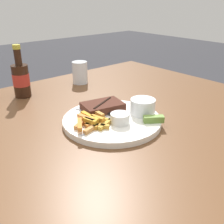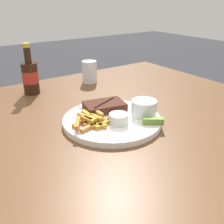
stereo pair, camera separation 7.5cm
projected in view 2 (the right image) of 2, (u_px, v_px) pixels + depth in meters
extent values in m
cube|color=brown|center=(112.00, 129.00, 0.84)|extent=(1.30, 1.14, 0.04)
cylinder|color=brown|center=(141.00, 124.00, 1.67)|extent=(0.06, 0.06, 0.69)
cylinder|color=white|center=(112.00, 121.00, 0.82)|extent=(0.31, 0.31, 0.01)
cylinder|color=white|center=(112.00, 118.00, 0.82)|extent=(0.31, 0.31, 0.00)
cube|color=#472319|center=(105.00, 106.00, 0.87)|extent=(0.15, 0.11, 0.03)
cube|color=black|center=(105.00, 102.00, 0.87)|extent=(0.11, 0.05, 0.00)
cube|color=#C87B38|center=(85.00, 117.00, 0.78)|extent=(0.02, 0.07, 0.01)
cube|color=orange|center=(77.00, 122.00, 0.75)|extent=(0.05, 0.06, 0.01)
cube|color=gold|center=(95.00, 125.00, 0.76)|extent=(0.05, 0.06, 0.01)
cube|color=#BD7E40|center=(88.00, 128.00, 0.75)|extent=(0.06, 0.02, 0.01)
cube|color=gold|center=(101.00, 119.00, 0.80)|extent=(0.04, 0.05, 0.01)
cube|color=gold|center=(104.00, 124.00, 0.77)|extent=(0.07, 0.03, 0.01)
cube|color=orange|center=(95.00, 117.00, 0.79)|extent=(0.02, 0.05, 0.01)
cube|color=#BE7F2C|center=(87.00, 120.00, 0.79)|extent=(0.02, 0.06, 0.01)
cube|color=gold|center=(97.00, 121.00, 0.78)|extent=(0.02, 0.05, 0.01)
cube|color=#CB893F|center=(98.00, 120.00, 0.79)|extent=(0.05, 0.02, 0.01)
cube|color=#C9862B|center=(97.00, 123.00, 0.77)|extent=(0.06, 0.04, 0.01)
cube|color=#BF8239|center=(96.00, 112.00, 0.82)|extent=(0.01, 0.07, 0.01)
cube|color=orange|center=(84.00, 121.00, 0.79)|extent=(0.03, 0.07, 0.01)
cube|color=gold|center=(89.00, 116.00, 0.79)|extent=(0.01, 0.08, 0.01)
cube|color=#CC8142|center=(79.00, 123.00, 0.77)|extent=(0.05, 0.03, 0.01)
cube|color=gold|center=(88.00, 120.00, 0.77)|extent=(0.02, 0.05, 0.01)
cylinder|color=white|center=(144.00, 108.00, 0.83)|extent=(0.08, 0.08, 0.05)
cylinder|color=beige|center=(144.00, 102.00, 0.82)|extent=(0.07, 0.07, 0.01)
cylinder|color=silver|center=(119.00, 119.00, 0.78)|extent=(0.06, 0.06, 0.03)
cylinder|color=black|center=(119.00, 115.00, 0.77)|extent=(0.05, 0.05, 0.01)
cube|color=olive|center=(153.00, 121.00, 0.78)|extent=(0.06, 0.05, 0.02)
cube|color=#B7B7BC|center=(90.00, 127.00, 0.76)|extent=(0.10, 0.03, 0.00)
cube|color=#B7B7BC|center=(108.00, 120.00, 0.80)|extent=(0.03, 0.01, 0.00)
cube|color=#B7B7BC|center=(107.00, 120.00, 0.80)|extent=(0.03, 0.01, 0.00)
cube|color=#B7B7BC|center=(106.00, 119.00, 0.81)|extent=(0.03, 0.01, 0.00)
cube|color=#B7B7BC|center=(93.00, 110.00, 0.87)|extent=(0.06, 0.11, 0.00)
cube|color=black|center=(115.00, 114.00, 0.83)|extent=(0.04, 0.06, 0.01)
cylinder|color=black|center=(31.00, 78.00, 1.05)|extent=(0.06, 0.06, 0.13)
cylinder|color=#B22D23|center=(30.00, 77.00, 1.05)|extent=(0.06, 0.06, 0.05)
cylinder|color=black|center=(27.00, 55.00, 1.01)|extent=(0.03, 0.03, 0.06)
cylinder|color=gold|center=(26.00, 45.00, 1.00)|extent=(0.03, 0.03, 0.02)
cylinder|color=silver|center=(90.00, 72.00, 1.19)|extent=(0.07, 0.07, 0.10)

